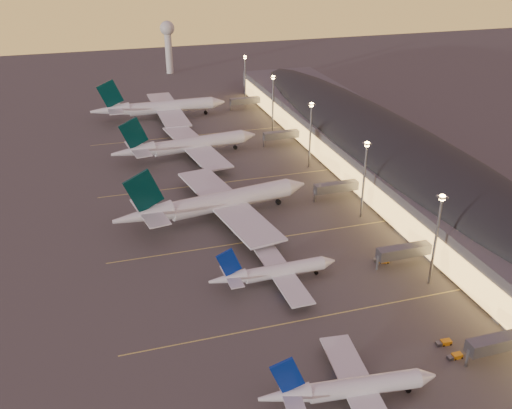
% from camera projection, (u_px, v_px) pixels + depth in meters
% --- Properties ---
extents(ground, '(700.00, 700.00, 0.00)m').
position_uv_depth(ground, '(302.00, 307.00, 141.00)').
color(ground, '#3F3D3A').
extents(airliner_narrow_south, '(36.59, 32.85, 13.06)m').
position_uv_depth(airliner_narrow_south, '(350.00, 388.00, 111.54)').
color(airliner_narrow_south, silver).
rests_on(airliner_narrow_south, ground).
extents(airliner_narrow_north, '(35.11, 31.29, 12.57)m').
position_uv_depth(airliner_narrow_north, '(274.00, 272.00, 149.38)').
color(airliner_narrow_north, silver).
rests_on(airliner_narrow_north, ground).
extents(airliner_wide_near, '(65.77, 60.64, 21.09)m').
position_uv_depth(airliner_wide_near, '(216.00, 203.00, 181.78)').
color(airliner_wide_near, silver).
rests_on(airliner_wide_near, ground).
extents(airliner_wide_mid, '(61.21, 56.29, 19.60)m').
position_uv_depth(airliner_wide_mid, '(187.00, 145.00, 231.00)').
color(airliner_wide_mid, silver).
rests_on(airliner_wide_mid, ground).
extents(airliner_wide_far, '(65.48, 59.44, 21.00)m').
position_uv_depth(airliner_wide_far, '(160.00, 108.00, 277.66)').
color(airliner_wide_far, silver).
rests_on(airliner_wide_far, ground).
extents(terminal_building, '(56.35, 255.00, 17.46)m').
position_uv_depth(terminal_building, '(386.00, 150.00, 215.72)').
color(terminal_building, '#4D4D52').
rests_on(terminal_building, ground).
extents(light_masts, '(2.20, 217.20, 25.90)m').
position_uv_depth(light_masts, '(332.00, 141.00, 198.65)').
color(light_masts, gray).
rests_on(light_masts, ground).
extents(radar_tower, '(9.00, 9.00, 32.50)m').
position_uv_depth(radar_tower, '(168.00, 38.00, 357.48)').
color(radar_tower, silver).
rests_on(radar_tower, ground).
extents(lane_markings, '(90.00, 180.36, 0.00)m').
position_uv_depth(lane_markings, '(255.00, 233.00, 175.37)').
color(lane_markings, '#D8C659').
rests_on(lane_markings, ground).
extents(baggage_tug_a, '(3.46, 1.59, 1.02)m').
position_uv_depth(baggage_tug_a, '(455.00, 356.00, 124.13)').
color(baggage_tug_a, orange).
rests_on(baggage_tug_a, ground).
extents(baggage_tug_b, '(3.63, 1.74, 1.05)m').
position_uv_depth(baggage_tug_b, '(444.00, 343.00, 128.19)').
color(baggage_tug_b, orange).
rests_on(baggage_tug_b, ground).
extents(baggage_tug_c, '(4.49, 3.25, 1.25)m').
position_uv_depth(baggage_tug_c, '(382.00, 260.00, 159.78)').
color(baggage_tug_c, orange).
rests_on(baggage_tug_c, ground).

